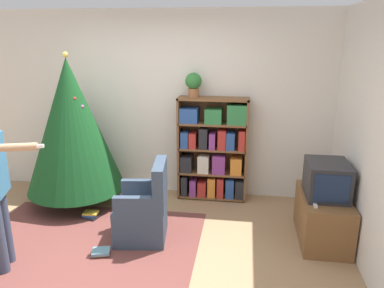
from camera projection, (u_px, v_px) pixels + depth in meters
name	position (u px, v px, depth m)	size (l,w,h in m)	color
ground_plane	(124.00, 261.00, 3.88)	(14.00, 14.00, 0.00)	#9E7A56
wall_back	(162.00, 104.00, 5.35)	(8.00, 0.10, 2.60)	silver
area_rug	(79.00, 250.00, 4.07)	(2.55, 2.11, 0.01)	brown
bookshelf	(213.00, 151.00, 5.20)	(0.96, 0.29, 1.45)	brown
tv_stand	(323.00, 218.00, 4.24)	(0.51, 0.92, 0.54)	brown
television	(327.00, 179.00, 4.10)	(0.44, 0.54, 0.39)	#28282D
game_remote	(315.00, 205.00, 3.92)	(0.04, 0.12, 0.02)	white
christmas_tree	(72.00, 126.00, 4.94)	(1.30, 1.30, 2.05)	#4C3323
armchair	(144.00, 212.00, 4.25)	(0.64, 0.63, 0.92)	#334256
potted_plant	(193.00, 83.00, 4.98)	(0.22, 0.22, 0.33)	#935B38
book_pile_near_tree	(91.00, 215.00, 4.78)	(0.21, 0.17, 0.09)	#232328
book_pile_by_chair	(101.00, 252.00, 3.99)	(0.22, 0.19, 0.06)	orange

